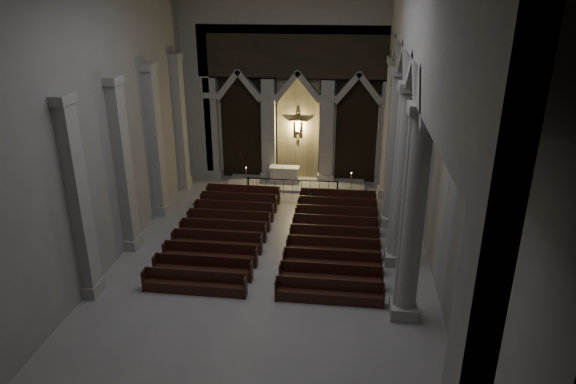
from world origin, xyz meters
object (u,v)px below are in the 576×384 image
object	(u,v)px
candle_stand_right	(351,191)
worshipper	(312,198)
pews	(278,236)
altar_rail	(292,185)
altar	(285,174)
candle_stand_left	(246,182)

from	to	relation	value
candle_stand_right	worshipper	bearing A→B (deg)	-142.00
pews	altar_rail	bearing A→B (deg)	90.00
altar	pews	distance (m)	8.07
candle_stand_left	pews	distance (m)	7.47
altar	altar_rail	bearing A→B (deg)	-70.28
candle_stand_left	worshipper	xyz separation A→B (m)	(4.21, -2.48, 0.18)
candle_stand_left	candle_stand_right	xyz separation A→B (m)	(6.34, -0.81, 0.06)
candle_stand_right	worshipper	distance (m)	2.70
pews	worshipper	size ratio (longest dim) A/B	9.08
altar_rail	pews	xyz separation A→B (m)	(-0.00, -5.98, -0.39)
altar_rail	candle_stand_right	xyz separation A→B (m)	(3.41, 0.08, -0.27)
pews	worshipper	bearing A→B (deg)	73.80
candle_stand_right	pews	size ratio (longest dim) A/B	0.16
altar_rail	worshipper	xyz separation A→B (m)	(1.28, -1.59, -0.15)
altar_rail	pews	distance (m)	5.99
candle_stand_left	altar	bearing A→B (deg)	27.68
candle_stand_right	pews	distance (m)	6.95
candle_stand_left	candle_stand_right	distance (m)	6.39
altar	pews	world-z (taller)	altar
altar_rail	candle_stand_left	distance (m)	3.09
worshipper	altar	bearing A→B (deg)	98.99
altar	candle_stand_right	bearing A→B (deg)	-25.44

